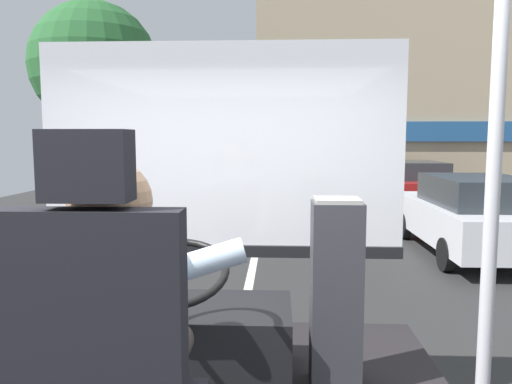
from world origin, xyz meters
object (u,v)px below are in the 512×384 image
Objects in this scene: fare_box at (336,294)px; bus_driver at (121,318)px; handrail_pole at (490,239)px; parked_car_white at (474,214)px; parked_car_red at (411,184)px; steering_console at (189,338)px.

bus_driver is at bearing -126.35° from fare_box.
handrail_pole is 7.49m from parked_car_white.
fare_box is at bearing 110.21° from handrail_pole.
fare_box is at bearing 53.65° from bus_driver.
parked_car_white is 0.99× the size of parked_car_red.
bus_driver is 8.02m from parked_car_white.
parked_car_red is at bearing 85.75° from parked_car_white.
steering_console is 1.11× the size of fare_box.
parked_car_red is at bearing 73.35° from fare_box.
handrail_pole reaches higher than parked_car_red.
parked_car_red is at bearing 71.44° from bus_driver.
handrail_pole reaches higher than parked_car_white.
bus_driver is 1.33m from fare_box.
steering_console is 7.04m from parked_car_white.
handrail_pole is 0.51× the size of parked_car_red.
fare_box is (0.78, -0.04, 0.27)m from steering_console.
handrail_pole is 1.14m from fare_box.
bus_driver is 13.32m from parked_car_red.
parked_car_white is at bearing 62.97° from fare_box.
handrail_pole is at bearing -111.22° from parked_car_white.
handrail_pole is at bearing -41.64° from steering_console.
handrail_pole is 0.51× the size of parked_car_white.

